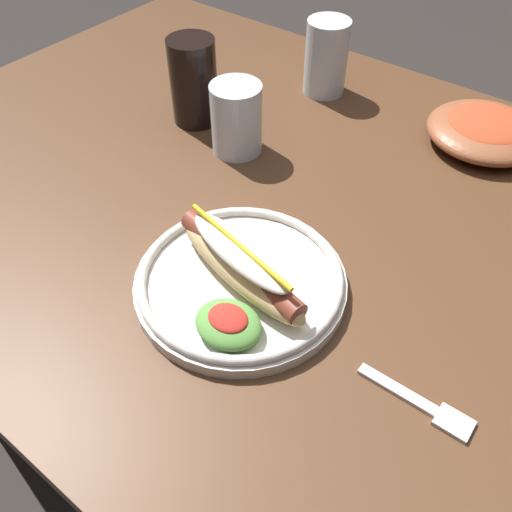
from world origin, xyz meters
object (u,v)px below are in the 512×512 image
(hot_dog_plate, at_px, (240,278))
(water_cup, at_px, (326,57))
(extra_cup, at_px, (236,119))
(side_bowl, at_px, (486,130))
(soda_cup, at_px, (194,81))
(fork, at_px, (423,405))

(hot_dog_plate, relative_size, water_cup, 2.00)
(extra_cup, bearing_deg, hot_dog_plate, -50.59)
(hot_dog_plate, xyz_separation_m, side_bowl, (0.11, 0.47, 0.00))
(hot_dog_plate, relative_size, extra_cup, 2.34)
(soda_cup, bearing_deg, side_bowl, 28.58)
(hot_dog_plate, distance_m, fork, 0.24)
(fork, bearing_deg, side_bowl, 104.35)
(water_cup, bearing_deg, fork, -48.34)
(fork, relative_size, side_bowl, 0.68)
(soda_cup, distance_m, side_bowl, 0.46)
(soda_cup, xyz_separation_m, side_bowl, (0.40, 0.22, -0.04))
(fork, relative_size, water_cup, 0.97)
(side_bowl, bearing_deg, fork, -75.12)
(water_cup, xyz_separation_m, extra_cup, (-0.01, -0.23, -0.01))
(soda_cup, xyz_separation_m, water_cup, (0.12, 0.21, -0.01))
(soda_cup, distance_m, water_cup, 0.24)
(soda_cup, bearing_deg, extra_cup, -13.37)
(water_cup, height_order, extra_cup, water_cup)
(hot_dog_plate, bearing_deg, soda_cup, 139.37)
(fork, height_order, water_cup, water_cup)
(water_cup, bearing_deg, extra_cup, -92.43)
(fork, xyz_separation_m, extra_cup, (-0.42, 0.23, 0.05))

